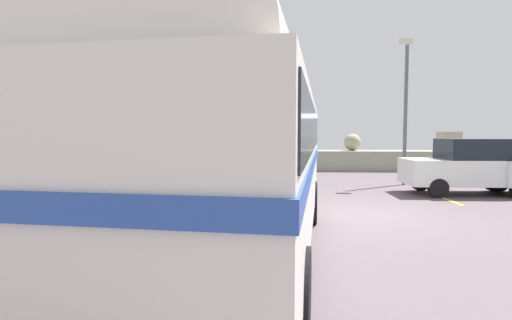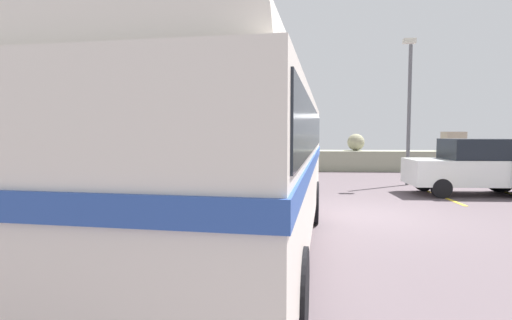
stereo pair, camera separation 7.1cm
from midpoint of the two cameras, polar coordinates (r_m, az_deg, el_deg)
ground at (r=10.36m, az=15.20°, el=-7.71°), size 32.00×26.00×0.02m
breakwater at (r=21.88m, az=8.71°, el=0.25°), size 31.36×2.11×2.50m
vintage_coach at (r=6.50m, az=-2.00°, el=3.66°), size 3.44×8.81×3.70m
parked_car_nearest at (r=14.92m, az=29.15°, el=-0.79°), size 4.11×1.75×1.86m
lamp_post at (r=16.50m, az=21.43°, el=7.57°), size 0.53×0.77×5.59m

